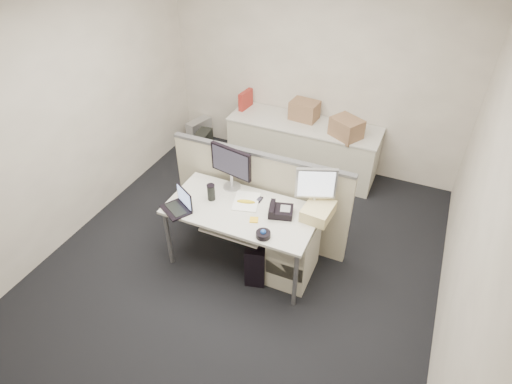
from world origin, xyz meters
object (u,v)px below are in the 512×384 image
at_px(desk, 242,214).
at_px(laptop, 175,202).
at_px(desk_phone, 281,211).
at_px(monitor_main, 231,168).

relative_size(desk, laptop, 5.18).
height_order(laptop, desk_phone, laptop).
height_order(monitor_main, desk_phone, monitor_main).
distance_m(monitor_main, desk_phone, 0.70).
height_order(desk, desk_phone, desk_phone).
bearing_deg(desk_phone, laptop, -175.28).
bearing_deg(desk, monitor_main, 131.01).
xyz_separation_m(desk, desk_phone, (0.38, 0.08, 0.10)).
distance_m(desk, laptop, 0.67).
bearing_deg(laptop, desk_phone, 50.69).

